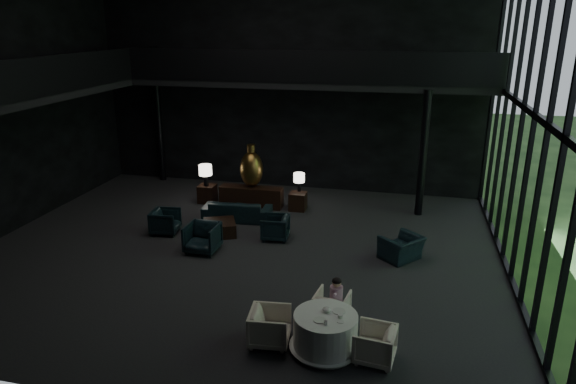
% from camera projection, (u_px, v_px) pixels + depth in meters
% --- Properties ---
extents(floor, '(14.00, 12.00, 0.02)m').
position_uv_depth(floor, '(238.00, 251.00, 13.97)').
color(floor, black).
rests_on(floor, ground).
extents(wall_back, '(14.00, 0.04, 8.00)m').
position_uv_depth(wall_back, '(288.00, 79.00, 18.25)').
color(wall_back, black).
rests_on(wall_back, ground).
extents(wall_front, '(14.00, 0.04, 8.00)m').
position_uv_depth(wall_front, '(95.00, 168.00, 7.16)').
color(wall_front, black).
rests_on(wall_front, ground).
extents(curtain_wall, '(0.20, 12.00, 8.00)m').
position_uv_depth(curtain_wall, '(535.00, 115.00, 11.22)').
color(curtain_wall, black).
rests_on(curtain_wall, ground).
extents(mezzanine_left, '(2.00, 12.00, 0.25)m').
position_uv_depth(mezzanine_left, '(24.00, 96.00, 13.98)').
color(mezzanine_left, black).
rests_on(mezzanine_left, wall_left).
extents(mezzanine_back, '(12.00, 2.00, 0.25)m').
position_uv_depth(mezzanine_back, '(310.00, 83.00, 17.11)').
color(mezzanine_back, black).
rests_on(mezzanine_back, wall_back).
extents(railing_left, '(0.06, 12.00, 1.00)m').
position_uv_depth(railing_left, '(53.00, 75.00, 13.58)').
color(railing_left, black).
rests_on(railing_left, mezzanine_left).
extents(railing_back, '(12.00, 0.06, 1.00)m').
position_uv_depth(railing_back, '(305.00, 67.00, 16.00)').
color(railing_back, black).
rests_on(railing_back, mezzanine_back).
extents(column_nw, '(0.24, 0.24, 4.00)m').
position_uv_depth(column_nw, '(159.00, 130.00, 19.67)').
color(column_nw, black).
rests_on(column_nw, floor).
extents(column_ne, '(0.24, 0.24, 4.00)m').
position_uv_depth(column_ne, '(423.00, 154.00, 16.01)').
color(column_ne, black).
rests_on(column_ne, floor).
extents(console, '(2.14, 0.49, 0.68)m').
position_uv_depth(console, '(251.00, 197.00, 17.26)').
color(console, black).
rests_on(console, floor).
extents(bronze_urn, '(0.77, 0.77, 1.43)m').
position_uv_depth(bronze_urn, '(251.00, 169.00, 17.05)').
color(bronze_urn, '#945722').
rests_on(bronze_urn, console).
extents(side_table_left, '(0.55, 0.55, 0.61)m').
position_uv_depth(side_table_left, '(207.00, 194.00, 17.68)').
color(side_table_left, black).
rests_on(side_table_left, floor).
extents(table_lamp_left, '(0.44, 0.44, 0.74)m').
position_uv_depth(table_lamp_left, '(205.00, 171.00, 17.34)').
color(table_lamp_left, black).
rests_on(table_lamp_left, side_table_left).
extents(side_table_right, '(0.54, 0.54, 0.59)m').
position_uv_depth(side_table_right, '(298.00, 201.00, 16.96)').
color(side_table_right, black).
rests_on(side_table_right, floor).
extents(table_lamp_right, '(0.37, 0.37, 0.61)m').
position_uv_depth(table_lamp_right, '(299.00, 178.00, 16.89)').
color(table_lamp_right, black).
rests_on(table_lamp_right, side_table_right).
extents(sofa, '(2.23, 0.81, 0.86)m').
position_uv_depth(sofa, '(237.00, 207.00, 16.07)').
color(sofa, black).
rests_on(sofa, floor).
extents(lounge_armchair_west, '(0.81, 0.85, 0.79)m').
position_uv_depth(lounge_armchair_west, '(165.00, 220.00, 15.06)').
color(lounge_armchair_west, black).
rests_on(lounge_armchair_west, floor).
extents(lounge_armchair_east, '(0.74, 0.78, 0.75)m').
position_uv_depth(lounge_armchair_east, '(275.00, 226.00, 14.65)').
color(lounge_armchair_east, black).
rests_on(lounge_armchair_east, floor).
extents(lounge_armchair_south, '(0.96, 0.91, 0.97)m').
position_uv_depth(lounge_armchair_south, '(202.00, 235.00, 13.81)').
color(lounge_armchair_south, black).
rests_on(lounge_armchair_south, floor).
extents(window_armchair, '(1.04, 1.06, 0.79)m').
position_uv_depth(window_armchair, '(401.00, 245.00, 13.38)').
color(window_armchair, black).
rests_on(window_armchair, floor).
extents(coffee_table, '(1.18, 1.18, 0.40)m').
position_uv_depth(coffee_table, '(220.00, 228.00, 15.02)').
color(coffee_table, black).
rests_on(coffee_table, floor).
extents(dining_table, '(1.37, 1.37, 0.75)m').
position_uv_depth(dining_table, '(325.00, 335.00, 9.68)').
color(dining_table, white).
rests_on(dining_table, floor).
extents(dining_chair_north, '(0.68, 0.65, 0.62)m').
position_uv_depth(dining_chair_north, '(332.00, 306.00, 10.68)').
color(dining_chair_north, beige).
rests_on(dining_chair_north, floor).
extents(dining_chair_east, '(0.72, 0.75, 0.70)m').
position_uv_depth(dining_chair_east, '(375.00, 344.00, 9.37)').
color(dining_chair_east, silver).
rests_on(dining_chair_east, floor).
extents(dining_chair_west, '(0.78, 0.82, 0.78)m').
position_uv_depth(dining_chair_west, '(270.00, 325.00, 9.87)').
color(dining_chair_west, white).
rests_on(dining_chair_west, floor).
extents(child, '(0.27, 0.27, 0.57)m').
position_uv_depth(child, '(336.00, 291.00, 10.45)').
color(child, '#EFA8C9').
rests_on(child, dining_chair_north).
extents(plate_a, '(0.31, 0.31, 0.01)m').
position_uv_depth(plate_a, '(320.00, 320.00, 9.37)').
color(plate_a, white).
rests_on(plate_a, dining_table).
extents(plate_b, '(0.29, 0.29, 0.02)m').
position_uv_depth(plate_b, '(339.00, 311.00, 9.66)').
color(plate_b, white).
rests_on(plate_b, dining_table).
extents(saucer, '(0.16, 0.16, 0.01)m').
position_uv_depth(saucer, '(341.00, 322.00, 9.33)').
color(saucer, white).
rests_on(saucer, dining_table).
extents(coffee_cup, '(0.10, 0.10, 0.07)m').
position_uv_depth(coffee_cup, '(340.00, 316.00, 9.45)').
color(coffee_cup, white).
rests_on(coffee_cup, saucer).
extents(cereal_bowl, '(0.16, 0.16, 0.08)m').
position_uv_depth(cereal_bowl, '(327.00, 310.00, 9.66)').
color(cereal_bowl, white).
rests_on(cereal_bowl, dining_table).
extents(cream_pot, '(0.07, 0.07, 0.08)m').
position_uv_depth(cream_pot, '(326.00, 323.00, 9.24)').
color(cream_pot, '#99999E').
rests_on(cream_pot, dining_table).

